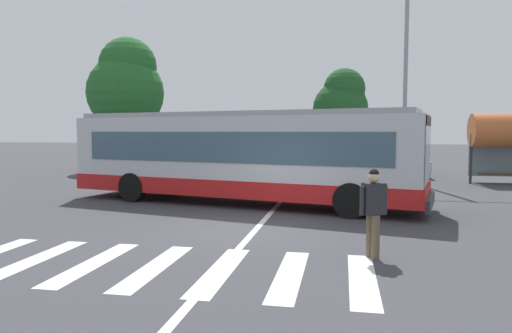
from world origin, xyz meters
TOP-DOWN VIEW (x-y plane):
  - ground_plane at (0.00, 0.00)m, footprint 160.00×160.00m
  - city_transit_bus at (-1.11, 4.00)m, footprint 12.34×5.23m
  - pedestrian_crossing_street at (2.87, -2.13)m, footprint 0.53×0.42m
  - parked_car_black at (-5.01, 15.69)m, footprint 1.92×4.52m
  - parked_car_charcoal at (-2.08, 15.88)m, footprint 1.92×4.52m
  - parked_car_blue at (0.63, 15.46)m, footprint 2.07×4.60m
  - parked_car_champagne at (3.27, 15.62)m, footprint 2.09×4.60m
  - parked_car_silver at (5.77, 15.35)m, footprint 1.89×4.51m
  - twin_arm_street_lamp at (5.22, 12.50)m, footprint 5.36×0.32m
  - background_tree_left at (-10.99, 15.78)m, footprint 4.72×4.72m
  - background_tree_right at (2.14, 20.26)m, footprint 3.64×3.64m
  - crosswalk_painted_stripes at (-0.99, -3.44)m, footprint 7.70×2.89m
  - lane_center_line at (0.19, 2.00)m, footprint 0.16×24.00m

SIDE VIEW (x-z plane):
  - ground_plane at x=0.00m, z-range 0.00..0.00m
  - lane_center_line at x=0.19m, z-range 0.00..0.01m
  - crosswalk_painted_stripes at x=-0.99m, z-range 0.00..0.01m
  - parked_car_black at x=-5.01m, z-range 0.09..1.44m
  - parked_car_charcoal at x=-2.08m, z-range 0.09..1.44m
  - parked_car_blue at x=0.63m, z-range 0.09..1.44m
  - parked_car_champagne at x=3.27m, z-range 0.09..1.44m
  - parked_car_silver at x=5.77m, z-range 0.09..1.44m
  - pedestrian_crossing_street at x=2.87m, z-range 0.11..1.83m
  - city_transit_bus at x=-1.11m, z-range 0.06..3.12m
  - background_tree_right at x=2.14m, z-range 1.02..7.60m
  - background_tree_left at x=-10.99m, z-range 1.18..9.41m
  - twin_arm_street_lamp at x=5.22m, z-range 1.15..11.58m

